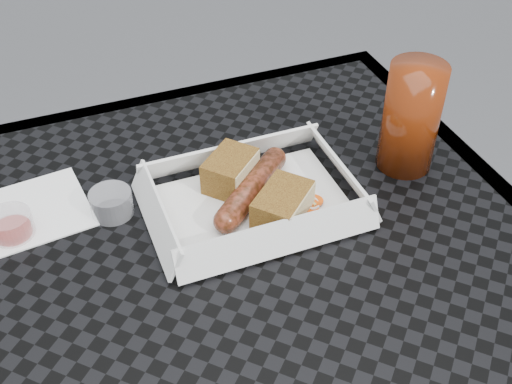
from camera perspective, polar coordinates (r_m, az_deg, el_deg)
patio_table at (r=0.74m, az=-3.39°, el=-12.59°), size 0.80×0.80×0.74m
food_tray at (r=0.77m, az=-0.27°, el=-1.13°), size 0.22×0.15×0.00m
bratwurst at (r=0.77m, az=-0.39°, el=0.36°), size 0.13×0.12×0.03m
bread_near at (r=0.78m, az=-2.31°, el=1.89°), size 0.08×0.08×0.04m
bread_far at (r=0.74m, az=2.37°, el=-1.18°), size 0.09×0.09×0.04m
veg_garnish at (r=0.76m, az=4.51°, el=-1.63°), size 0.03×0.03×0.00m
napkin at (r=0.81m, az=-19.00°, el=-1.55°), size 0.13×0.13×0.00m
condiment_cup_sauce at (r=0.78m, az=-20.96°, el=-2.79°), size 0.05×0.05×0.03m
condiment_cup_empty at (r=0.77m, az=-12.73°, el=-0.97°), size 0.05×0.05×0.03m
drink_glass at (r=0.82m, az=13.62°, el=6.44°), size 0.07×0.07×0.14m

